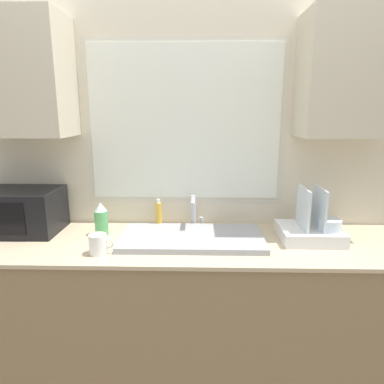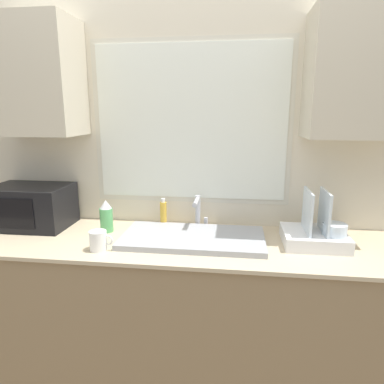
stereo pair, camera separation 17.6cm
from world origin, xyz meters
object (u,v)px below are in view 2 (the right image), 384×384
object	(u,v)px
faucet	(198,209)
mug_near_sink	(99,241)
microwave	(31,206)
dish_rack	(316,233)
soap_bottle	(163,214)
spray_bottle	(106,217)

from	to	relation	value
faucet	mug_near_sink	distance (m)	0.61
microwave	dish_rack	xyz separation A→B (m)	(1.65, -0.09, -0.06)
soap_bottle	microwave	bearing A→B (deg)	-173.03
soap_bottle	mug_near_sink	xyz separation A→B (m)	(-0.25, -0.40, -0.03)
microwave	dish_rack	distance (m)	1.66
faucet	spray_bottle	distance (m)	0.54
faucet	mug_near_sink	bearing A→B (deg)	-139.42
faucet	spray_bottle	size ratio (longest dim) A/B	1.03
faucet	spray_bottle	bearing A→B (deg)	-166.39
dish_rack	mug_near_sink	size ratio (longest dim) A/B	2.63
dish_rack	mug_near_sink	world-z (taller)	dish_rack
dish_rack	spray_bottle	world-z (taller)	dish_rack
faucet	dish_rack	xyz separation A→B (m)	(0.64, -0.18, -0.06)
soap_bottle	mug_near_sink	world-z (taller)	soap_bottle
spray_bottle	mug_near_sink	size ratio (longest dim) A/B	1.55
soap_bottle	mug_near_sink	size ratio (longest dim) A/B	1.44
faucet	dish_rack	bearing A→B (deg)	-15.36
faucet	microwave	size ratio (longest dim) A/B	0.42
faucet	soap_bottle	size ratio (longest dim) A/B	1.11
dish_rack	mug_near_sink	distance (m)	1.12
microwave	spray_bottle	world-z (taller)	microwave
microwave	spray_bottle	distance (m)	0.49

